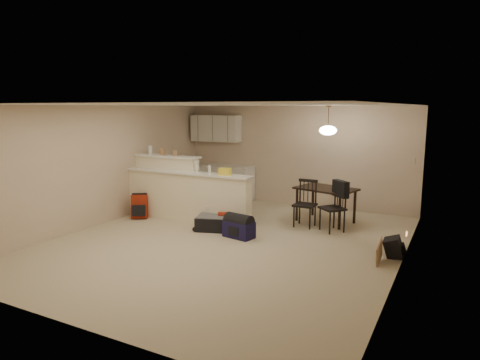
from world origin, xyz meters
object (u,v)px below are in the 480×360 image
Objects in this scene: dining_chair_far at (332,207)px; navy_duffel at (239,229)px; dining_chair_near at (305,204)px; dining_table at (326,192)px; suitcase at (217,223)px; red_backpack at (140,207)px; pendant_lamp at (328,130)px; black_daypack at (394,247)px.

navy_duffel is at bearing -99.30° from dining_chair_far.
dining_table is at bearing 64.11° from dining_chair_near.
dining_chair_far is 2.33m from suitcase.
dining_chair_near is 3.67m from red_backpack.
suitcase is (-1.77, -1.60, -1.85)m from pendant_lamp.
black_daypack is (1.32, -0.98, -0.34)m from dining_chair_far.
suitcase is 0.68m from navy_duffel.
pendant_lamp is at bearing 64.11° from dining_chair_near.
dining_chair_far reaches higher than red_backpack.
pendant_lamp is 0.63× the size of dining_chair_near.
suitcase is at bearing -137.78° from pendant_lamp.
dining_chair_far is 1.94m from navy_duffel.
black_daypack is at bearing 16.47° from navy_duffel.
black_daypack reaches higher than suitcase.
navy_duffel is (-1.14, -1.86, -0.50)m from dining_table.
pendant_lamp is 1.65m from dining_chair_far.
dining_chair_near is 1.68× the size of navy_duffel.
dining_chair_near is 1.60m from navy_duffel.
black_daypack is at bearing -27.84° from dining_chair_near.
dining_table is 1.37× the size of dining_chair_far.
dining_chair_far is (0.32, -0.63, -1.49)m from pendant_lamp.
dining_table is at bearing 24.42° from suitcase.
dining_chair_near is 1.86m from suitcase.
suitcase is 1.41× the size of navy_duffel.
dining_table is 4.13m from red_backpack.
pendant_lamp is at bearing 42.21° from black_daypack.
navy_duffel is at bearing -38.16° from red_backpack.
suitcase is (-1.49, -1.05, -0.35)m from dining_chair_near.
dining_chair_near is 0.98× the size of dining_chair_far.
dining_chair_far is 1.89× the size of red_backpack.
dining_table is 1.33m from pendant_lamp.
navy_duffel is at bearing -39.94° from suitcase.
black_daypack is (1.92, -1.05, -0.33)m from dining_chair_near.
suitcase is at bearing -143.86° from dining_chair_near.
pendant_lamp is 3.02m from suitcase.
black_daypack is (5.43, 0.00, -0.11)m from red_backpack.
navy_duffel is at bearing 91.80° from black_daypack.
pendant_lamp is 1.17× the size of red_backpack.
dining_chair_far is 2.80× the size of black_daypack.
red_backpack is at bearing 162.20° from suitcase.
suitcase is at bearing 169.09° from navy_duffel.
dining_table is 2.44m from suitcase.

